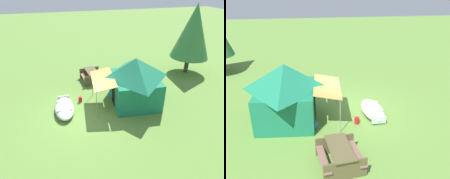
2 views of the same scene
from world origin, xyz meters
The scene contains 6 objects.
ground_plane centered at (0.00, 0.00, 0.00)m, with size 80.00×80.00×0.00m, color olive.
beached_rowboat centered at (-0.66, -1.03, 0.24)m, with size 2.29×1.08×0.46m.
canvas_cabin_tent centered at (-0.58, 3.07, 1.44)m, with size 3.40×4.09×2.77m.
picnic_table centered at (-4.07, 1.19, 0.48)m, with size 1.78×1.63×0.78m.
cooler_box centered at (-1.44, 2.05, 0.16)m, with size 0.50×0.38×0.33m, color #286DAE.
fuel_can centered at (-1.44, -0.05, 0.16)m, with size 0.22×0.22×0.32m, color red.
Camera 2 is at (-10.67, 2.32, 5.83)m, focal length 38.08 mm.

